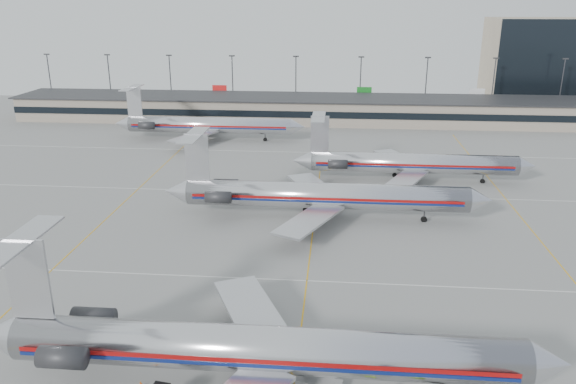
# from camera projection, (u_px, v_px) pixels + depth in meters

# --- Properties ---
(ground) EXTENTS (260.00, 260.00, 0.00)m
(ground) POSITION_uv_depth(u_px,v_px,m) (301.00, 330.00, 53.86)
(ground) COLOR gray
(ground) RESTS_ON ground
(apron_markings) EXTENTS (160.00, 0.15, 0.02)m
(apron_markings) POSITION_uv_depth(u_px,v_px,m) (307.00, 281.00, 63.28)
(apron_markings) COLOR silver
(apron_markings) RESTS_ON ground
(terminal) EXTENTS (162.00, 17.00, 6.25)m
(terminal) POSITION_uv_depth(u_px,v_px,m) (326.00, 109.00, 145.11)
(terminal) COLOR gray
(terminal) RESTS_ON ground
(light_mast_row) EXTENTS (163.60, 0.40, 15.28)m
(light_mast_row) POSITION_uv_depth(u_px,v_px,m) (328.00, 81.00, 156.55)
(light_mast_row) COLOR #38383D
(light_mast_row) RESTS_ON ground
(distant_building) EXTENTS (30.00, 20.00, 25.00)m
(distant_building) POSITION_uv_depth(u_px,v_px,m) (540.00, 62.00, 165.15)
(distant_building) COLOR tan
(distant_building) RESTS_ON ground
(jet_foreground) EXTENTS (47.87, 28.19, 12.53)m
(jet_foreground) POSITION_uv_depth(u_px,v_px,m) (252.00, 348.00, 44.91)
(jet_foreground) COLOR silver
(jet_foreground) RESTS_ON ground
(jet_second_row) EXTENTS (46.86, 27.59, 12.27)m
(jet_second_row) POSITION_uv_depth(u_px,v_px,m) (319.00, 195.00, 80.17)
(jet_second_row) COLOR silver
(jet_second_row) RESTS_ON ground
(jet_third_row) EXTENTS (41.49, 25.52, 11.34)m
(jet_third_row) POSITION_uv_depth(u_px,v_px,m) (408.00, 163.00, 96.91)
(jet_third_row) COLOR silver
(jet_third_row) RESTS_ON ground
(jet_back_row) EXTENTS (43.18, 26.56, 11.81)m
(jet_back_row) POSITION_uv_depth(u_px,v_px,m) (205.00, 125.00, 125.63)
(jet_back_row) COLOR silver
(jet_back_row) RESTS_ON ground
(belt_loader) EXTENTS (4.56, 2.23, 2.33)m
(belt_loader) POSITION_uv_depth(u_px,v_px,m) (320.00, 381.00, 45.65)
(belt_loader) COLOR #A9A9A9
(belt_loader) RESTS_ON ground
(cone_left) EXTENTS (0.47, 0.47, 0.58)m
(cone_left) POSITION_uv_depth(u_px,v_px,m) (141.00, 384.00, 45.86)
(cone_left) COLOR #E65D07
(cone_left) RESTS_ON ground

